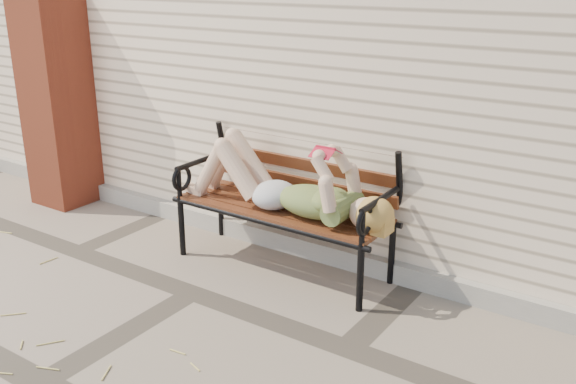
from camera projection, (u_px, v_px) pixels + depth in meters
The scene contains 7 objects.
ground at pixel (193, 293), 4.53m from camera, with size 80.00×80.00×0.00m, color #796C5D.
house_wall at pixel (389, 39), 6.38m from camera, with size 8.00×4.00×3.00m, color beige.
foundation_strip at pixel (272, 238), 5.27m from camera, with size 8.00×0.10×0.15m, color #ADA79C.
brick_pillar at pixel (57, 100), 6.00m from camera, with size 0.50×0.50×2.00m, color #9C3D23.
garden_bench at pixel (290, 183), 4.78m from camera, with size 1.80×0.72×1.17m.
reading_woman at pixel (281, 184), 4.65m from camera, with size 1.70×0.39×0.54m.
straw_scatter at pixel (24, 309), 4.31m from camera, with size 2.76×1.65×0.01m.
Camera 1 is at (2.81, -2.97, 2.18)m, focal length 40.00 mm.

